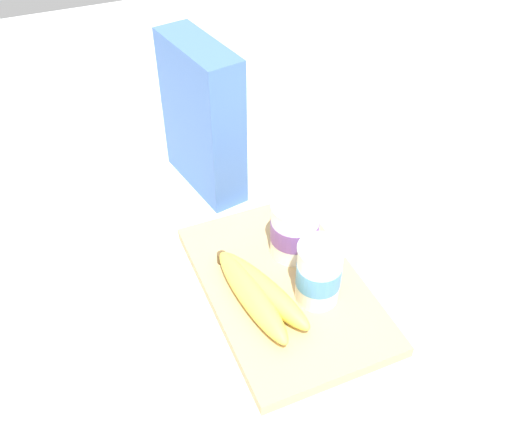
% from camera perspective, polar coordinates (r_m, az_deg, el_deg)
% --- Properties ---
extents(ground_plane, '(2.40, 2.40, 0.00)m').
position_cam_1_polar(ground_plane, '(0.84, 2.77, -7.81)').
color(ground_plane, white).
extents(cutting_board, '(0.34, 0.22, 0.02)m').
position_cam_1_polar(cutting_board, '(0.83, 2.79, -7.40)').
color(cutting_board, tan).
rests_on(cutting_board, ground_plane).
extents(cereal_box, '(0.19, 0.09, 0.26)m').
position_cam_1_polar(cereal_box, '(0.96, -5.44, 9.55)').
color(cereal_box, '#4770B7').
rests_on(cereal_box, ground_plane).
extents(yogurt_cup_front, '(0.07, 0.07, 0.09)m').
position_cam_1_polar(yogurt_cup_front, '(0.84, 3.91, -1.53)').
color(yogurt_cup_front, white).
rests_on(yogurt_cup_front, cutting_board).
extents(yogurt_cup_back, '(0.06, 0.06, 0.10)m').
position_cam_1_polar(yogurt_cup_back, '(0.77, 6.34, -5.99)').
color(yogurt_cup_back, white).
rests_on(yogurt_cup_back, cutting_board).
extents(banana_bunch, '(0.19, 0.09, 0.04)m').
position_cam_1_polar(banana_bunch, '(0.79, 0.07, -7.90)').
color(banana_bunch, '#F0D34E').
rests_on(banana_bunch, cutting_board).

